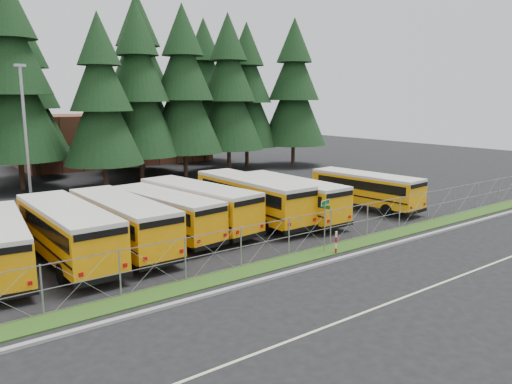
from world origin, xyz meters
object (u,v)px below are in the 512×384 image
street_sign (325,215)px  light_standard (26,136)px  bus_5 (249,199)px  bus_east (362,191)px  bus_2 (119,224)px  bus_4 (195,207)px  bus_1 (65,233)px  bus_6 (286,199)px  bus_3 (162,215)px  striped_bollard (336,243)px

street_sign → light_standard: light_standard is taller
bus_5 → bus_east: size_ratio=1.13×
bus_2 → light_standard: size_ratio=1.06×
bus_4 → bus_5: size_ratio=0.96×
bus_2 → light_standard: bearing=98.3°
bus_4 → street_sign: bearing=-76.7°
bus_4 → light_standard: bearing=119.0°
bus_1 → bus_6: (14.39, 0.23, -0.06)m
bus_5 → bus_east: bus_5 is taller
bus_3 → light_standard: size_ratio=0.99×
bus_1 → bus_2: size_ratio=1.02×
bus_3 → bus_6: size_ratio=0.96×
bus_4 → bus_1: bearing=-176.3°
bus_4 → bus_5: bearing=-13.0°
bus_6 → light_standard: 17.87m
bus_east → bus_6: bearing=168.2°
bus_5 → bus_6: bus_5 is taller
bus_4 → striped_bollard: size_ratio=8.92×
bus_5 → striped_bollard: 8.34m
bus_2 → bus_5: bus_5 is taller
bus_2 → light_standard: (-1.83, 11.08, 4.10)m
bus_3 → bus_6: bearing=-12.9°
bus_1 → light_standard: size_ratio=1.07×
bus_1 → light_standard: (1.03, 11.35, 4.07)m
bus_4 → bus_6: (6.22, -1.31, -0.03)m
bus_2 → bus_6: size_ratio=1.02×
bus_6 → bus_5: bearing=159.1°
bus_2 → light_standard: 11.96m
bus_east → street_sign: (-9.81, -6.10, 0.74)m
striped_bollard → light_standard: bearing=119.6°
bus_1 → bus_6: bus_1 is taller
bus_1 → bus_5: size_ratio=0.97×
bus_2 → bus_6: 11.53m
street_sign → light_standard: size_ratio=0.28×
bus_4 → bus_east: bus_4 is taller
bus_1 → striped_bollard: bearing=-32.3°
bus_3 → street_sign: size_ratio=3.58×
bus_3 → bus_6: bus_6 is taller
bus_1 → striped_bollard: bus_1 is taller
bus_5 → striped_bollard: bearing=-93.1°
striped_bollard → light_standard: 21.83m
bus_6 → bus_2: bearing=179.6°
bus_5 → light_standard: size_ratio=1.10×
street_sign → bus_4: bearing=110.3°
light_standard → bus_1: bearing=-95.2°
bus_2 → bus_6: bearing=-1.3°
bus_1 → bus_4: size_ratio=1.02×
bus_6 → bus_4: bearing=167.9°
street_sign → bus_6: bearing=65.0°
bus_6 → street_sign: (-3.20, -6.86, 0.66)m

